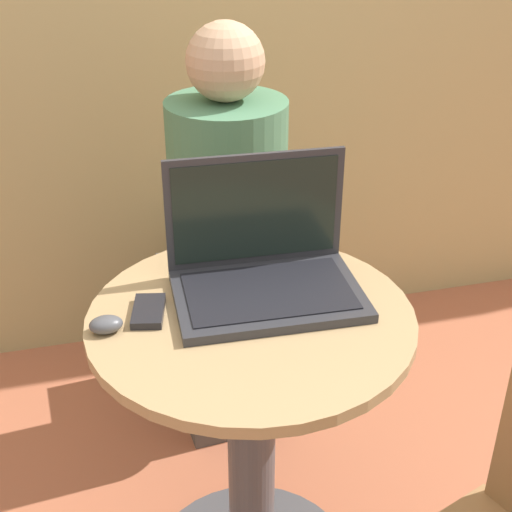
% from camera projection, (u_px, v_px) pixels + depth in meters
% --- Properties ---
extents(round_table, '(0.65, 0.65, 0.77)m').
position_uv_depth(round_table, '(251.00, 431.00, 1.56)').
color(round_table, '#4C4C51').
rests_on(round_table, ground_plane).
extents(laptop, '(0.39, 0.28, 0.27)m').
position_uv_depth(laptop, '(264.00, 266.00, 1.46)').
color(laptop, '#2D2D33').
rests_on(laptop, round_table).
extents(cell_phone, '(0.08, 0.12, 0.02)m').
position_uv_depth(cell_phone, '(148.00, 311.00, 1.40)').
color(cell_phone, black).
rests_on(cell_phone, round_table).
extents(computer_mouse, '(0.06, 0.05, 0.03)m').
position_uv_depth(computer_mouse, '(106.00, 325.00, 1.34)').
color(computer_mouse, '#4C4C51').
rests_on(computer_mouse, round_table).
extents(person_seated, '(0.33, 0.50, 1.23)m').
position_uv_depth(person_seated, '(224.00, 268.00, 2.08)').
color(person_seated, '#4C4742').
rests_on(person_seated, ground_plane).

